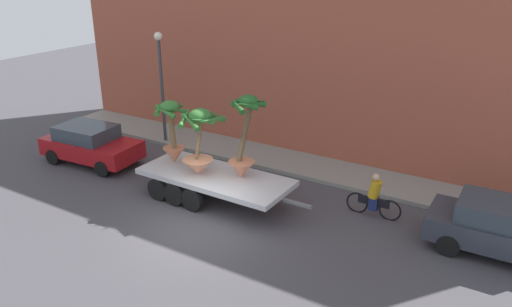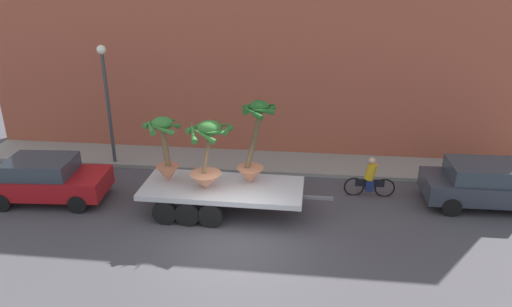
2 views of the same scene
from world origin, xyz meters
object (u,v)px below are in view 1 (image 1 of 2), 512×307
Objects in this scene: cyclist at (374,197)px; parked_car at (507,229)px; flatbed_trailer at (209,179)px; street_lamp at (161,73)px; potted_palm_rear at (199,143)px; potted_palm_front at (172,131)px; potted_palm_middle at (244,141)px; trailing_car at (90,144)px.

cyclist is 0.42× the size of parked_car.
flatbed_trailer is 1.32× the size of street_lamp.
potted_palm_rear is at bearing -119.08° from flatbed_trailer.
street_lamp is at bearing 172.26° from parked_car.
street_lamp reaches higher than potted_palm_front.
street_lamp is (-4.83, 3.69, 1.10)m from potted_palm_rear.
potted_palm_middle is 4.60m from cyclist.
street_lamp is (-10.30, 1.67, 2.56)m from cyclist.
potted_palm_rear is 9.67m from parked_car.
potted_palm_rear reaches higher than potted_palm_front.
trailing_car is (-6.06, 0.13, 0.07)m from flatbed_trailer.
cyclist is at bearing 20.26° from potted_palm_rear.
potted_palm_rear reaches higher than trailing_car.
parked_car and trailing_car have the same top height.
cyclist is 0.44× the size of trailing_car.
flatbed_trailer is 9.39m from parked_car.
potted_palm_middle reaches higher than cyclist.
street_lamp is (-14.25, 1.94, 2.40)m from parked_car.
potted_palm_rear is 1.29× the size of cyclist.
flatbed_trailer is 2.20× the size of potted_palm_middle.
potted_palm_middle is at bearing -171.37° from parked_car.
flatbed_trailer is 6.07m from trailing_car.
potted_palm_middle is 1.27× the size of potted_palm_front.
parked_car is at bearing -3.86° from cyclist.
potted_palm_rear is 6.07m from trailing_car.
potted_palm_middle is (1.44, 0.54, 0.18)m from potted_palm_rear.
flatbed_trailer is 2.70× the size of potted_palm_rear.
potted_palm_front is (-1.67, 0.14, 1.41)m from flatbed_trailer.
trailing_car is (-4.39, -0.01, -1.34)m from potted_palm_front.
potted_palm_front is 0.52× the size of parked_car.
potted_palm_rear is 0.81× the size of potted_palm_middle.
potted_palm_rear is at bearing -15.11° from potted_palm_front.
potted_palm_middle is 8.21m from parked_car.
street_lamp reaches higher than flatbed_trailer.
cyclist is at bearing 20.10° from potted_palm_middle.
potted_palm_front is (-2.96, -0.13, -0.14)m from potted_palm_middle.
parked_car reaches higher than flatbed_trailer.
trailing_car is (-11.39, -1.62, 0.16)m from cyclist.
cyclist is at bearing -9.21° from street_lamp.
flatbed_trailer is 2.19m from potted_palm_front.
trailing_car is at bearing 178.78° from flatbed_trailer.
street_lamp reaches higher than potted_palm_middle.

